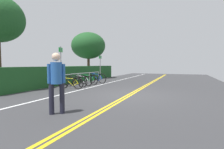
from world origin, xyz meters
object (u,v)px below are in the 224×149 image
at_px(sign_post_far, 100,65).
at_px(sign_post_near, 61,65).
at_px(tree_mid, 88,46).
at_px(pedestrian, 56,79).
at_px(bike_rack, 84,76).
at_px(bicycle_0, 71,83).
at_px(bicycle_3, 88,79).
at_px(bicycle_1, 75,81).
at_px(bicycle_2, 83,80).
at_px(bicycle_4, 97,78).

bearing_deg(sign_post_far, sign_post_near, -175.05).
xyz_separation_m(sign_post_far, tree_mid, (2.83, 2.79, 2.04)).
bearing_deg(pedestrian, bike_rack, 25.43).
bearing_deg(bike_rack, bicycle_0, -178.00).
distance_m(bike_rack, bicycle_3, 0.84).
bearing_deg(sign_post_far, bicycle_1, -178.64).
bearing_deg(bicycle_0, bicycle_1, 14.16).
distance_m(bicycle_3, sign_post_near, 3.63).
distance_m(bicycle_1, pedestrian, 6.09).
distance_m(bike_rack, sign_post_near, 2.79).
bearing_deg(tree_mid, sign_post_near, -158.68).
bearing_deg(bicycle_0, bicycle_3, 4.28).
bearing_deg(sign_post_near, bike_rack, 5.52).
bearing_deg(bike_rack, bicycle_3, 8.79).
relative_size(bicycle_1, sign_post_far, 0.80).
relative_size(bicycle_2, sign_post_near, 0.70).
bearing_deg(bicycle_3, tree_mid, 30.37).
bearing_deg(sign_post_far, bicycle_2, -177.51).
bearing_deg(bike_rack, bicycle_4, -2.99).
height_order(bicycle_3, pedestrian, pedestrian).
relative_size(bicycle_3, sign_post_near, 0.72).
bearing_deg(sign_post_near, bicycle_3, 6.27).
bearing_deg(bicycle_4, sign_post_far, 14.64).
relative_size(pedestrian, tree_mid, 0.37).
bearing_deg(bicycle_4, bicycle_3, 167.08).
relative_size(bike_rack, bicycle_1, 2.42).
bearing_deg(bike_rack, bicycle_1, 170.38).
xyz_separation_m(bicycle_0, bicycle_1, (0.76, 0.19, 0.02)).
relative_size(bicycle_0, bicycle_2, 0.97).
xyz_separation_m(bicycle_1, sign_post_near, (-1.86, -0.39, 1.07)).
bearing_deg(bicycle_0, sign_post_near, -169.56).
bearing_deg(tree_mid, sign_post_far, -135.38).
bearing_deg(bicycle_4, bicycle_0, 179.40).
relative_size(bicycle_0, sign_post_far, 0.73).
distance_m(sign_post_far, tree_mid, 4.47).
height_order(pedestrian, sign_post_near, sign_post_near).
xyz_separation_m(sign_post_near, tree_mid, (8.39, 3.27, 1.96)).
xyz_separation_m(bicycle_2, sign_post_far, (2.89, 0.13, 1.00)).
bearing_deg(pedestrian, tree_mid, 26.59).
xyz_separation_m(bicycle_3, bicycle_4, (0.91, -0.21, 0.03)).
xyz_separation_m(bike_rack, tree_mid, (5.72, 3.02, 2.75)).
distance_m(bicycle_0, tree_mid, 8.48).
height_order(bike_rack, sign_post_near, sign_post_near).
bearing_deg(tree_mid, bike_rack, -152.21).
distance_m(pedestrian, sign_post_near, 4.31).
distance_m(bicycle_0, sign_post_near, 1.56).
distance_m(bicycle_0, bicycle_3, 2.35).
height_order(bicycle_1, bicycle_2, bicycle_1).
distance_m(bike_rack, bicycle_1, 0.86).
xyz_separation_m(bicycle_0, bicycle_4, (3.26, -0.03, 0.05)).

